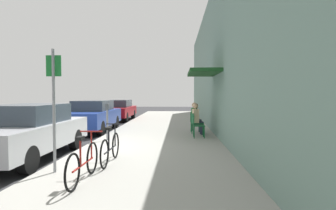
{
  "coord_description": "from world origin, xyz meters",
  "views": [
    {
      "loc": [
        3.03,
        -8.35,
        1.77
      ],
      "look_at": [
        2.38,
        7.86,
        1.13
      ],
      "focal_mm": 28.88,
      "sensor_mm": 36.0,
      "label": 1
    }
  ],
  "objects_px": {
    "parked_car_2": "(118,110)",
    "cafe_chair_1": "(195,122)",
    "bicycle_0": "(84,163)",
    "cafe_chair_2": "(194,120)",
    "seated_patron_1": "(197,118)",
    "street_sign": "(54,101)",
    "bicycle_1": "(111,148)",
    "parking_meter": "(107,119)",
    "cafe_chair_0": "(197,125)",
    "parked_car_0": "(28,131)",
    "parked_car_1": "(93,115)",
    "seated_patron_2": "(196,116)"
  },
  "relations": [
    {
      "from": "parking_meter",
      "to": "seated_patron_2",
      "type": "distance_m",
      "value": 4.09
    },
    {
      "from": "parking_meter",
      "to": "cafe_chair_0",
      "type": "height_order",
      "value": "parking_meter"
    },
    {
      "from": "parked_car_1",
      "to": "cafe_chair_1",
      "type": "xyz_separation_m",
      "value": [
        4.81,
        -1.68,
        -0.14
      ]
    },
    {
      "from": "parked_car_2",
      "to": "parking_meter",
      "type": "xyz_separation_m",
      "value": [
        1.55,
        -8.62,
        0.17
      ]
    },
    {
      "from": "parked_car_1",
      "to": "cafe_chair_1",
      "type": "bearing_deg",
      "value": -19.22
    },
    {
      "from": "parked_car_2",
      "to": "seated_patron_2",
      "type": "bearing_deg",
      "value": -52.0
    },
    {
      "from": "parked_car_0",
      "to": "seated_patron_2",
      "type": "height_order",
      "value": "parked_car_0"
    },
    {
      "from": "street_sign",
      "to": "bicycle_1",
      "type": "height_order",
      "value": "street_sign"
    },
    {
      "from": "bicycle_1",
      "to": "seated_patron_1",
      "type": "height_order",
      "value": "seated_patron_1"
    },
    {
      "from": "parking_meter",
      "to": "cafe_chair_0",
      "type": "distance_m",
      "value": 3.34
    },
    {
      "from": "parking_meter",
      "to": "seated_patron_2",
      "type": "height_order",
      "value": "parking_meter"
    },
    {
      "from": "bicycle_0",
      "to": "cafe_chair_0",
      "type": "relative_size",
      "value": 1.97
    },
    {
      "from": "parked_car_0",
      "to": "street_sign",
      "type": "relative_size",
      "value": 1.69
    },
    {
      "from": "bicycle_1",
      "to": "seated_patron_2",
      "type": "height_order",
      "value": "seated_patron_2"
    },
    {
      "from": "parked_car_0",
      "to": "cafe_chair_1",
      "type": "bearing_deg",
      "value": 38.88
    },
    {
      "from": "parked_car_1",
      "to": "cafe_chair_0",
      "type": "height_order",
      "value": "parked_car_1"
    },
    {
      "from": "parked_car_2",
      "to": "seated_patron_2",
      "type": "relative_size",
      "value": 3.41
    },
    {
      "from": "parked_car_1",
      "to": "parking_meter",
      "type": "xyz_separation_m",
      "value": [
        1.55,
        -3.14,
        0.13
      ]
    },
    {
      "from": "bicycle_1",
      "to": "cafe_chair_2",
      "type": "bearing_deg",
      "value": 67.46
    },
    {
      "from": "street_sign",
      "to": "seated_patron_1",
      "type": "distance_m",
      "value": 6.5
    },
    {
      "from": "parked_car_1",
      "to": "street_sign",
      "type": "xyz_separation_m",
      "value": [
        1.5,
        -7.17,
        0.88
      ]
    },
    {
      "from": "parked_car_0",
      "to": "parked_car_2",
      "type": "distance_m",
      "value": 11.04
    },
    {
      "from": "bicycle_0",
      "to": "cafe_chair_0",
      "type": "height_order",
      "value": "bicycle_0"
    },
    {
      "from": "parked_car_2",
      "to": "parking_meter",
      "type": "distance_m",
      "value": 8.76
    },
    {
      "from": "parked_car_2",
      "to": "seated_patron_1",
      "type": "bearing_deg",
      "value": -55.73
    },
    {
      "from": "seated_patron_1",
      "to": "parked_car_2",
      "type": "bearing_deg",
      "value": 124.27
    },
    {
      "from": "parked_car_2",
      "to": "seated_patron_2",
      "type": "height_order",
      "value": "seated_patron_2"
    },
    {
      "from": "bicycle_1",
      "to": "parked_car_1",
      "type": "bearing_deg",
      "value": 111.37
    },
    {
      "from": "parked_car_1",
      "to": "bicycle_1",
      "type": "height_order",
      "value": "parked_car_1"
    },
    {
      "from": "parked_car_0",
      "to": "seated_patron_1",
      "type": "bearing_deg",
      "value": 38.6
    },
    {
      "from": "parked_car_2",
      "to": "cafe_chair_1",
      "type": "xyz_separation_m",
      "value": [
        4.81,
        -7.16,
        -0.1
      ]
    },
    {
      "from": "street_sign",
      "to": "cafe_chair_2",
      "type": "distance_m",
      "value": 7.3
    },
    {
      "from": "cafe_chair_2",
      "to": "parked_car_1",
      "type": "bearing_deg",
      "value": 171.24
    },
    {
      "from": "bicycle_0",
      "to": "bicycle_1",
      "type": "xyz_separation_m",
      "value": [
        0.16,
        1.4,
        0.0
      ]
    },
    {
      "from": "street_sign",
      "to": "bicycle_0",
      "type": "xyz_separation_m",
      "value": [
        0.83,
        -0.58,
        -1.16
      ]
    },
    {
      "from": "bicycle_0",
      "to": "cafe_chair_2",
      "type": "distance_m",
      "value": 7.44
    },
    {
      "from": "parked_car_0",
      "to": "cafe_chair_2",
      "type": "bearing_deg",
      "value": 45.02
    },
    {
      "from": "parked_car_1",
      "to": "parking_meter",
      "type": "relative_size",
      "value": 3.33
    },
    {
      "from": "parked_car_2",
      "to": "cafe_chair_0",
      "type": "height_order",
      "value": "parked_car_2"
    },
    {
      "from": "street_sign",
      "to": "cafe_chair_2",
      "type": "xyz_separation_m",
      "value": [
        3.31,
        6.43,
        -1.02
      ]
    },
    {
      "from": "seated_patron_2",
      "to": "parked_car_2",
      "type": "bearing_deg",
      "value": 128.0
    },
    {
      "from": "bicycle_0",
      "to": "seated_patron_1",
      "type": "bearing_deg",
      "value": 67.3
    },
    {
      "from": "bicycle_0",
      "to": "seated_patron_2",
      "type": "bearing_deg",
      "value": 70.01
    },
    {
      "from": "bicycle_1",
      "to": "cafe_chair_2",
      "type": "height_order",
      "value": "bicycle_1"
    },
    {
      "from": "parked_car_0",
      "to": "seated_patron_1",
      "type": "distance_m",
      "value": 6.23
    },
    {
      "from": "seated_patron_1",
      "to": "street_sign",
      "type": "bearing_deg",
      "value": -121.51
    },
    {
      "from": "parked_car_1",
      "to": "seated_patron_1",
      "type": "height_order",
      "value": "parked_car_1"
    },
    {
      "from": "bicycle_0",
      "to": "parked_car_2",
      "type": "bearing_deg",
      "value": 99.97
    },
    {
      "from": "cafe_chair_0",
      "to": "street_sign",
      "type": "bearing_deg",
      "value": -125.24
    },
    {
      "from": "street_sign",
      "to": "bicycle_1",
      "type": "bearing_deg",
      "value": 39.69
    }
  ]
}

